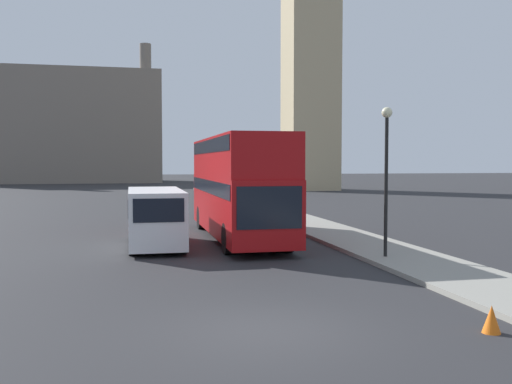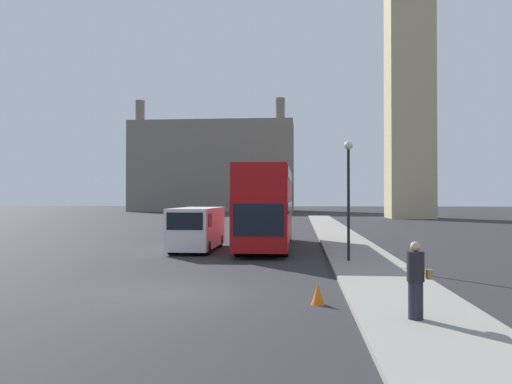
{
  "view_description": "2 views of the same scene",
  "coord_description": "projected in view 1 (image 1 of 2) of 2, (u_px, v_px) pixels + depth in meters",
  "views": [
    {
      "loc": [
        -2.63,
        -10.84,
        3.33
      ],
      "look_at": [
        2.58,
        12.76,
        2.07
      ],
      "focal_mm": 40.0,
      "sensor_mm": 36.0,
      "label": 1
    },
    {
      "loc": [
        3.75,
        -14.28,
        2.79
      ],
      "look_at": [
        0.63,
        21.11,
        3.2
      ],
      "focal_mm": 35.0,
      "sensor_mm": 36.0,
      "label": 2
    }
  ],
  "objects": [
    {
      "name": "ground_plane",
      "position": [
        268.0,
        330.0,
        11.31
      ],
      "size": [
        300.0,
        300.0,
        0.0
      ],
      "primitive_type": "plane",
      "color": "#28282B"
    },
    {
      "name": "building_block_distant",
      "position": [
        59.0,
        127.0,
        95.35
      ],
      "size": [
        33.18,
        15.27,
        22.36
      ],
      "color": "slate",
      "rests_on": "ground_plane"
    },
    {
      "name": "red_double_decker_bus",
      "position": [
        238.0,
        182.0,
        24.68
      ],
      "size": [
        2.61,
        11.51,
        4.39
      ],
      "color": "#A80F11",
      "rests_on": "ground_plane"
    },
    {
      "name": "white_van",
      "position": [
        155.0,
        216.0,
        22.34
      ],
      "size": [
        2.09,
        5.84,
        2.26
      ],
      "color": "white",
      "rests_on": "ground_plane"
    },
    {
      "name": "street_lamp",
      "position": [
        386.0,
        157.0,
        19.14
      ],
      "size": [
        0.36,
        0.36,
        5.03
      ],
      "color": "black",
      "rests_on": "sidewalk_strip"
    },
    {
      "name": "traffic_cone",
      "position": [
        492.0,
        319.0,
        11.1
      ],
      "size": [
        0.36,
        0.36,
        0.55
      ],
      "color": "orange",
      "rests_on": "ground_plane"
    }
  ]
}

